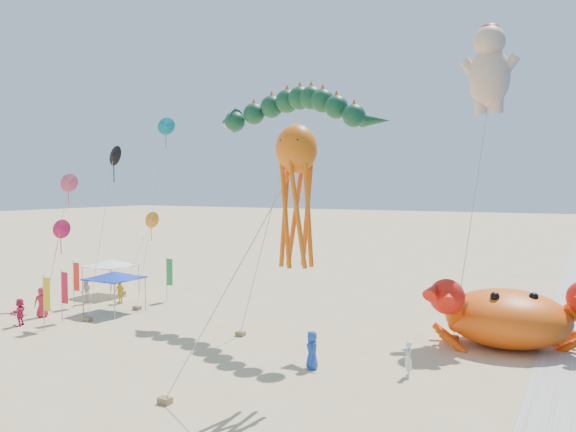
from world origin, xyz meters
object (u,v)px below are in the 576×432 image
at_px(dragon_kite, 290,115).
at_px(octopus_kite, 296,185).
at_px(canopy_blue, 114,275).
at_px(crab_inflatable, 507,316).
at_px(canopy_white, 111,263).
at_px(cherub_kite, 489,66).

height_order(dragon_kite, octopus_kite, dragon_kite).
distance_m(octopus_kite, canopy_blue, 19.23).
bearing_deg(crab_inflatable, canopy_white, 179.07).
height_order(dragon_kite, canopy_blue, dragon_kite).
bearing_deg(crab_inflatable, octopus_kite, -121.09).
xyz_separation_m(dragon_kite, canopy_white, (-15.93, 1.19, -9.91)).
xyz_separation_m(crab_inflatable, canopy_white, (-28.00, 0.45, 0.83)).
distance_m(cherub_kite, octopus_kite, 18.05).
bearing_deg(cherub_kite, canopy_blue, -157.55).
bearing_deg(crab_inflatable, cherub_kite, 109.72).
bearing_deg(octopus_kite, dragon_kite, 119.26).
relative_size(dragon_kite, canopy_blue, 4.18).
relative_size(crab_inflatable, cherub_kite, 0.47).
bearing_deg(octopus_kite, canopy_blue, 157.36).
distance_m(crab_inflatable, octopus_kite, 14.17).
bearing_deg(cherub_kite, dragon_kite, -149.69).
height_order(crab_inflatable, dragon_kite, dragon_kite).
xyz_separation_m(crab_inflatable, canopy_blue, (-23.41, -3.67, 0.83)).
xyz_separation_m(dragon_kite, canopy_blue, (-11.33, -2.94, -9.91)).
bearing_deg(octopus_kite, canopy_white, 152.54).
height_order(octopus_kite, canopy_white, octopus_kite).
xyz_separation_m(octopus_kite, canopy_blue, (-16.93, 7.06, -5.77)).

